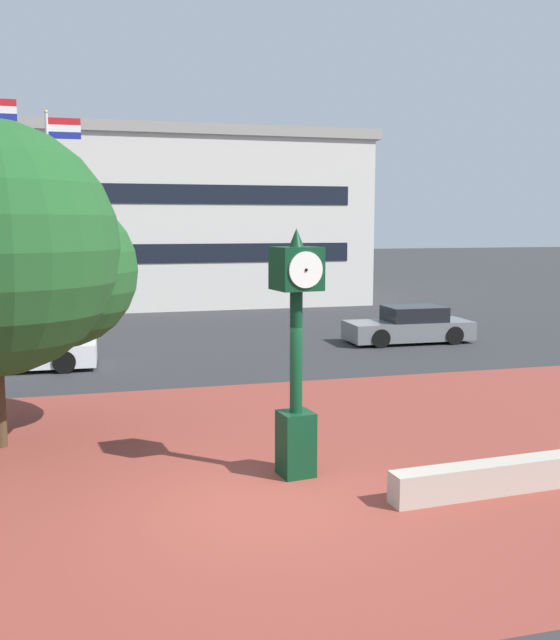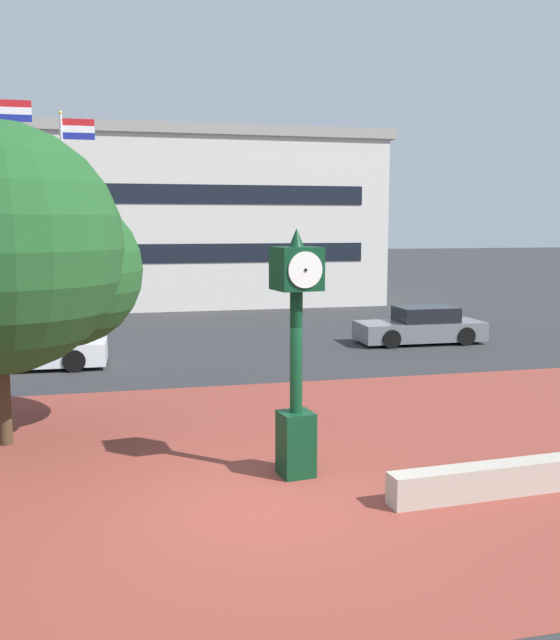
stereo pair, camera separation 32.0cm
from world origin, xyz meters
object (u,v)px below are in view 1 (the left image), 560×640
object	(u,v)px
street_clock	(296,349)
flagpole_secondary	(53,205)
plaza_tree	(6,254)
car_street_mid	(410,326)
car_street_near	(17,350)
civic_building	(79,219)

from	to	relation	value
street_clock	flagpole_secondary	xyz separation A→B (m)	(-4.48, 18.99, 2.73)
plaza_tree	car_street_mid	size ratio (longest dim) A/B	1.37
car_street_near	flagpole_secondary	distance (m)	9.60
plaza_tree	car_street_near	world-z (taller)	plaza_tree
plaza_tree	civic_building	world-z (taller)	civic_building
car_street_mid	flagpole_secondary	size ratio (longest dim) A/B	0.52
street_clock	car_street_mid	world-z (taller)	street_clock
plaza_tree	flagpole_secondary	world-z (taller)	flagpole_secondary
plaza_tree	car_street_mid	distance (m)	15.45
car_street_near	flagpole_secondary	size ratio (longest dim) A/B	0.54
street_clock	flagpole_secondary	world-z (taller)	flagpole_secondary
street_clock	flagpole_secondary	size ratio (longest dim) A/B	0.48
street_clock	car_street_near	bearing A→B (deg)	109.16
street_clock	car_street_near	xyz separation A→B (m)	(-5.29, 10.45, -1.57)
plaza_tree	civic_building	size ratio (longest dim) A/B	0.21
plaza_tree	street_clock	bearing A→B (deg)	-33.29
street_clock	car_street_near	world-z (taller)	street_clock
plaza_tree	car_street_near	size ratio (longest dim) A/B	1.31
flagpole_secondary	car_street_near	bearing A→B (deg)	-95.44
car_street_near	car_street_mid	xyz separation A→B (m)	(12.95, 1.41, -0.00)
street_clock	civic_building	size ratio (longest dim) A/B	0.14
car_street_near	plaza_tree	bearing A→B (deg)	-173.45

